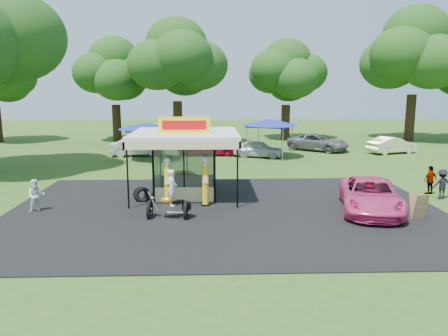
{
  "coord_description": "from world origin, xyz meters",
  "views": [
    {
      "loc": [
        -0.74,
        -17.48,
        5.64
      ],
      "look_at": [
        -0.03,
        4.0,
        1.66
      ],
      "focal_mm": 35.0,
      "sensor_mm": 36.0,
      "label": 1
    }
  ],
  "objects": [
    {
      "name": "bg_car_e",
      "position": [
        15.03,
        19.4,
        0.72
      ],
      "size": [
        4.63,
        2.85,
        1.44
      ],
      "primitive_type": "imported",
      "rotation": [
        0.0,
        0.0,
        1.9
      ],
      "color": "beige",
      "rests_on": "ground"
    },
    {
      "name": "pink_sedan",
      "position": [
        6.6,
        1.68,
        0.76
      ],
      "size": [
        3.73,
        5.92,
        1.52
      ],
      "primitive_type": "imported",
      "rotation": [
        0.0,
        0.0,
        -0.23
      ],
      "color": "#E23D81",
      "rests_on": "ground"
    },
    {
      "name": "oak_far_e",
      "position": [
        20.55,
        28.28,
        8.7
      ],
      "size": [
        11.45,
        11.45,
        13.63
      ],
      "color": "black",
      "rests_on": "ground"
    },
    {
      "name": "bg_car_a",
      "position": [
        -6.74,
        18.7,
        0.73
      ],
      "size": [
        4.6,
        2.04,
        1.47
      ],
      "primitive_type": "imported",
      "rotation": [
        0.0,
        0.0,
        1.68
      ],
      "color": "silver",
      "rests_on": "ground"
    },
    {
      "name": "asphalt_apron",
      "position": [
        0.0,
        2.0,
        0.02
      ],
      "size": [
        20.0,
        14.0,
        0.04
      ],
      "primitive_type": "cube",
      "color": "black",
      "rests_on": "ground"
    },
    {
      "name": "a_frame_sign",
      "position": [
        8.3,
        0.51,
        0.57
      ],
      "size": [
        0.68,
        0.68,
        1.13
      ],
      "rotation": [
        0.0,
        0.0,
        0.21
      ],
      "color": "#593819",
      "rests_on": "ground"
    },
    {
      "name": "bg_car_c",
      "position": [
        3.26,
        17.73,
        0.69
      ],
      "size": [
        4.35,
        2.82,
        1.38
      ],
      "primitive_type": "imported",
      "rotation": [
        0.0,
        0.0,
        1.25
      ],
      "color": "silver",
      "rests_on": "ground"
    },
    {
      "name": "gas_pump_left",
      "position": [
        -2.73,
        2.71,
        1.15
      ],
      "size": [
        0.45,
        0.45,
        2.4
      ],
      "color": "black",
      "rests_on": "ground"
    },
    {
      "name": "motorcycle",
      "position": [
        -2.44,
        0.91,
        0.88
      ],
      "size": [
        1.94,
        1.02,
        2.27
      ],
      "rotation": [
        0.0,
        0.0,
        -0.07
      ],
      "color": "black",
      "rests_on": "ground"
    },
    {
      "name": "spectator_west",
      "position": [
        -8.68,
        2.14,
        0.77
      ],
      "size": [
        0.92,
        0.85,
        1.53
      ],
      "primitive_type": "imported",
      "rotation": [
        0.0,
        0.0,
        0.45
      ],
      "color": "white",
      "rests_on": "ground"
    },
    {
      "name": "bg_car_d",
      "position": [
        9.04,
        21.29,
        0.76
      ],
      "size": [
        5.83,
        5.42,
        1.52
      ],
      "primitive_type": "imported",
      "rotation": [
        0.0,
        0.0,
        0.89
      ],
      "color": "slate",
      "rests_on": "ground"
    },
    {
      "name": "oak_far_d",
      "position": [
        7.5,
        29.65,
        6.67
      ],
      "size": [
        8.79,
        8.79,
        10.46
      ],
      "color": "black",
      "rests_on": "ground"
    },
    {
      "name": "tent_west",
      "position": [
        -5.66,
        16.42,
        2.68
      ],
      "size": [
        4.23,
        4.23,
        2.96
      ],
      "rotation": [
        0.0,
        0.0,
        0.1
      ],
      "color": "gray",
      "rests_on": "ground"
    },
    {
      "name": "spare_tires",
      "position": [
        -4.14,
        3.75,
        0.38
      ],
      "size": [
        0.92,
        0.57,
        0.78
      ],
      "rotation": [
        0.0,
        0.0,
        0.04
      ],
      "color": "black",
      "rests_on": "ground"
    },
    {
      "name": "spectator_east_b",
      "position": [
        11.0,
        4.84,
        0.77
      ],
      "size": [
        0.98,
        0.7,
        1.55
      ],
      "primitive_type": "imported",
      "rotation": [
        0.0,
        0.0,
        3.53
      ],
      "color": "gray",
      "rests_on": "ground"
    },
    {
      "name": "oak_far_b",
      "position": [
        -10.6,
        29.33,
        6.76
      ],
      "size": [
        8.88,
        8.88,
        10.6
      ],
      "color": "black",
      "rests_on": "ground"
    },
    {
      "name": "gas_pump_right",
      "position": [
        -0.95,
        2.89,
        1.15
      ],
      "size": [
        0.45,
        0.45,
        2.41
      ],
      "color": "black",
      "rests_on": "ground"
    },
    {
      "name": "bg_car_b",
      "position": [
        -0.84,
        19.06,
        0.75
      ],
      "size": [
        5.26,
        2.39,
        1.49
      ],
      "primitive_type": "imported",
      "rotation": [
        0.0,
        0.0,
        1.51
      ],
      "color": "#A80C2D",
      "rests_on": "ground"
    },
    {
      "name": "kiosk_car",
      "position": [
        -2.0,
        7.2,
        0.48
      ],
      "size": [
        2.82,
        1.13,
        0.96
      ],
      "primitive_type": "imported",
      "rotation": [
        0.0,
        0.0,
        1.57
      ],
      "color": "yellow",
      "rests_on": "ground"
    },
    {
      "name": "tent_east",
      "position": [
        4.15,
        17.55,
        2.86
      ],
      "size": [
        4.51,
        4.51,
        3.16
      ],
      "rotation": [
        0.0,
        0.0,
        -0.43
      ],
      "color": "gray",
      "rests_on": "ground"
    },
    {
      "name": "spectator_east_a",
      "position": [
        11.12,
        3.89,
        0.77
      ],
      "size": [
        1.0,
        0.59,
        1.54
      ],
      "primitive_type": "imported",
      "rotation": [
        0.0,
        0.0,
        3.16
      ],
      "color": "black",
      "rests_on": "ground"
    },
    {
      "name": "gas_station_kiosk",
      "position": [
        -2.0,
        4.99,
        1.78
      ],
      "size": [
        5.4,
        5.4,
        4.18
      ],
      "color": "white",
      "rests_on": "ground"
    },
    {
      "name": "oak_far_c",
      "position": [
        -3.91,
        26.51,
        7.67
      ],
      "size": [
        10.26,
        10.26,
        12.09
      ],
      "color": "black",
      "rests_on": "ground"
    },
    {
      "name": "ground",
      "position": [
        0.0,
        0.0,
        0.0
      ],
      "size": [
        120.0,
        120.0,
        0.0
      ],
      "primitive_type": "plane",
      "color": "#2E531A",
      "rests_on": "ground"
    }
  ]
}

